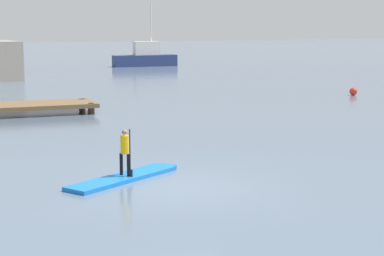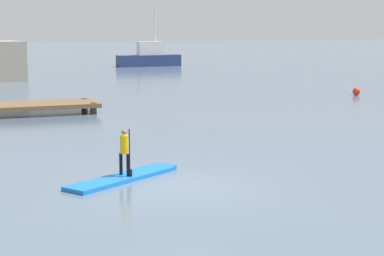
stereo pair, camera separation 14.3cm
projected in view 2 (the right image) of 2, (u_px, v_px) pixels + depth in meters
ground_plane at (179, 186)px, 16.38m from camera, size 240.00×240.00×0.00m
paddleboard_near at (124, 177)px, 17.10m from camera, size 3.34×2.42×0.10m
paddler_child_solo at (125, 150)px, 16.99m from camera, size 0.28×0.36×1.18m
fishing_boat_green_midground at (149, 57)px, 60.60m from camera, size 5.68×1.38×5.53m
mooring_buoy_near at (356, 91)px, 36.62m from camera, size 0.42×0.42×0.42m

